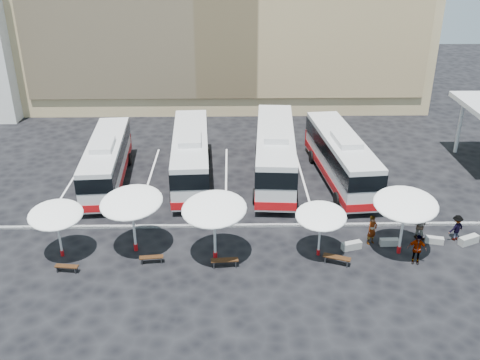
{
  "coord_description": "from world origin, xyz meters",
  "views": [
    {
      "loc": [
        0.43,
        -29.9,
        17.89
      ],
      "look_at": [
        1.0,
        3.0,
        2.2
      ],
      "focal_mm": 40.0,
      "sensor_mm": 36.0,
      "label": 1
    }
  ],
  "objects_px": {
    "sunshade_0": "(56,215)",
    "sunshade_2": "(214,209)",
    "wood_bench_0": "(67,267)",
    "passenger_0": "(372,230)",
    "wood_bench_3": "(337,258)",
    "passenger_3": "(456,228)",
    "sunshade_3": "(321,216)",
    "bus_1": "(191,154)",
    "conc_bench_3": "(469,240)",
    "conc_bench_0": "(351,246)",
    "sunshade_1": "(131,202)",
    "passenger_2": "(417,249)",
    "bus_2": "(275,151)",
    "bus_0": "(107,160)",
    "conc_bench_2": "(434,240)",
    "wood_bench_2": "(225,261)",
    "sunshade_4": "(406,204)",
    "conc_bench_1": "(389,242)",
    "wood_bench_1": "(151,258)",
    "passenger_1": "(420,225)",
    "bus_3": "(341,156)"
  },
  "relations": [
    {
      "from": "sunshade_0",
      "to": "sunshade_2",
      "type": "xyz_separation_m",
      "value": [
        9.18,
        -0.46,
        0.54
      ]
    },
    {
      "from": "conc_bench_0",
      "to": "wood_bench_0",
      "type": "bearing_deg",
      "value": -172.82
    },
    {
      "from": "wood_bench_0",
      "to": "passenger_0",
      "type": "distance_m",
      "value": 18.29
    },
    {
      "from": "passenger_0",
      "to": "sunshade_3",
      "type": "bearing_deg",
      "value": 168.97
    },
    {
      "from": "conc_bench_3",
      "to": "passenger_3",
      "type": "relative_size",
      "value": 0.78
    },
    {
      "from": "sunshade_1",
      "to": "conc_bench_3",
      "type": "bearing_deg",
      "value": 1.14
    },
    {
      "from": "bus_0",
      "to": "conc_bench_2",
      "type": "height_order",
      "value": "bus_0"
    },
    {
      "from": "bus_1",
      "to": "conc_bench_2",
      "type": "xyz_separation_m",
      "value": [
        15.72,
        -9.71,
        -1.82
      ]
    },
    {
      "from": "conc_bench_1",
      "to": "bus_2",
      "type": "bearing_deg",
      "value": 122.28
    },
    {
      "from": "passenger_1",
      "to": "sunshade_1",
      "type": "bearing_deg",
      "value": 35.62
    },
    {
      "from": "sunshade_0",
      "to": "wood_bench_0",
      "type": "height_order",
      "value": "sunshade_0"
    },
    {
      "from": "sunshade_1",
      "to": "conc_bench_3",
      "type": "relative_size",
      "value": 3.59
    },
    {
      "from": "bus_1",
      "to": "wood_bench_3",
      "type": "xyz_separation_m",
      "value": [
        9.22,
        -11.89,
        -1.65
      ]
    },
    {
      "from": "wood_bench_0",
      "to": "wood_bench_3",
      "type": "relative_size",
      "value": 0.83
    },
    {
      "from": "conc_bench_1",
      "to": "passenger_3",
      "type": "height_order",
      "value": "passenger_3"
    },
    {
      "from": "sunshade_1",
      "to": "passenger_3",
      "type": "distance_m",
      "value": 20.03
    },
    {
      "from": "conc_bench_1",
      "to": "passenger_3",
      "type": "xyz_separation_m",
      "value": [
        4.28,
        0.59,
        0.64
      ]
    },
    {
      "from": "sunshade_0",
      "to": "sunshade_1",
      "type": "height_order",
      "value": "sunshade_1"
    },
    {
      "from": "sunshade_2",
      "to": "wood_bench_0",
      "type": "relative_size",
      "value": 3.47
    },
    {
      "from": "bus_2",
      "to": "passenger_1",
      "type": "bearing_deg",
      "value": -43.71
    },
    {
      "from": "bus_2",
      "to": "sunshade_0",
      "type": "height_order",
      "value": "bus_2"
    },
    {
      "from": "bus_2",
      "to": "sunshade_1",
      "type": "bearing_deg",
      "value": -127.84
    },
    {
      "from": "conc_bench_3",
      "to": "passenger_3",
      "type": "height_order",
      "value": "passenger_3"
    },
    {
      "from": "sunshade_4",
      "to": "passenger_2",
      "type": "distance_m",
      "value": 2.69
    },
    {
      "from": "sunshade_2",
      "to": "conc_bench_0",
      "type": "height_order",
      "value": "sunshade_2"
    },
    {
      "from": "sunshade_3",
      "to": "sunshade_2",
      "type": "bearing_deg",
      "value": -177.26
    },
    {
      "from": "conc_bench_2",
      "to": "conc_bench_3",
      "type": "height_order",
      "value": "conc_bench_3"
    },
    {
      "from": "passenger_1",
      "to": "conc_bench_1",
      "type": "bearing_deg",
      "value": 53.26
    },
    {
      "from": "passenger_2",
      "to": "sunshade_4",
      "type": "bearing_deg",
      "value": 133.37
    },
    {
      "from": "bus_1",
      "to": "conc_bench_3",
      "type": "height_order",
      "value": "bus_1"
    },
    {
      "from": "passenger_3",
      "to": "sunshade_3",
      "type": "bearing_deg",
      "value": -15.79
    },
    {
      "from": "sunshade_0",
      "to": "sunshade_3",
      "type": "xyz_separation_m",
      "value": [
        15.35,
        -0.17,
        -0.14
      ]
    },
    {
      "from": "bus_3",
      "to": "sunshade_0",
      "type": "bearing_deg",
      "value": -156.39
    },
    {
      "from": "bus_1",
      "to": "sunshade_2",
      "type": "height_order",
      "value": "bus_1"
    },
    {
      "from": "sunshade_3",
      "to": "conc_bench_2",
      "type": "bearing_deg",
      "value": 9.15
    },
    {
      "from": "sunshade_0",
      "to": "passenger_3",
      "type": "bearing_deg",
      "value": 3.35
    },
    {
      "from": "sunshade_0",
      "to": "wood_bench_3",
      "type": "xyz_separation_m",
      "value": [
        16.28,
        -1.15,
        -2.42
      ]
    },
    {
      "from": "bus_2",
      "to": "passenger_1",
      "type": "height_order",
      "value": "bus_2"
    },
    {
      "from": "sunshade_3",
      "to": "wood_bench_2",
      "type": "xyz_separation_m",
      "value": [
        -5.61,
        -1.14,
        -2.29
      ]
    },
    {
      "from": "wood_bench_0",
      "to": "conc_bench_2",
      "type": "relative_size",
      "value": 1.25
    },
    {
      "from": "sunshade_1",
      "to": "bus_2",
      "type": "bearing_deg",
      "value": 48.32
    },
    {
      "from": "conc_bench_3",
      "to": "wood_bench_1",
      "type": "bearing_deg",
      "value": -174.77
    },
    {
      "from": "bus_2",
      "to": "passenger_3",
      "type": "height_order",
      "value": "bus_2"
    },
    {
      "from": "sunshade_1",
      "to": "sunshade_3",
      "type": "xyz_separation_m",
      "value": [
        11.03,
        -0.69,
        -0.63
      ]
    },
    {
      "from": "bus_0",
      "to": "bus_1",
      "type": "relative_size",
      "value": 0.93
    },
    {
      "from": "conc_bench_0",
      "to": "passenger_2",
      "type": "xyz_separation_m",
      "value": [
        3.42,
        -1.55,
        0.71
      ]
    },
    {
      "from": "passenger_0",
      "to": "passenger_2",
      "type": "height_order",
      "value": "passenger_0"
    },
    {
      "from": "bus_1",
      "to": "sunshade_3",
      "type": "bearing_deg",
      "value": -55.84
    },
    {
      "from": "bus_1",
      "to": "conc_bench_3",
      "type": "distance_m",
      "value": 20.43
    },
    {
      "from": "wood_bench_2",
      "to": "conc_bench_1",
      "type": "distance_m",
      "value": 10.38
    }
  ]
}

